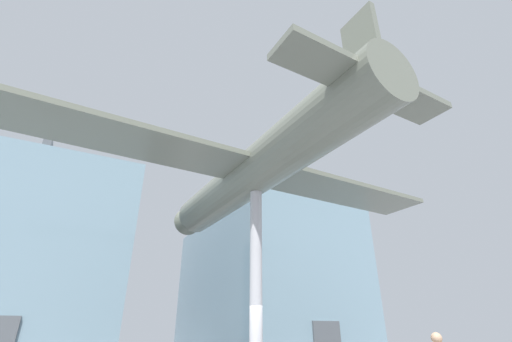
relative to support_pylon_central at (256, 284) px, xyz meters
name	(u,v)px	position (x,y,z in m)	size (l,w,h in m)	color
glass_pavilion_left	(28,273)	(-7.62, 13.46, 1.62)	(9.06, 14.31, 10.15)	#7593A3
glass_pavilion_right	(264,287)	(7.62, 13.46, 1.62)	(9.06, 14.31, 10.15)	#7593A3
support_pylon_central	(256,284)	(0.00, 0.00, 0.00)	(0.41, 0.41, 6.32)	#B7B7BC
suspended_airplane	(253,173)	(-0.01, 0.22, 4.03)	(16.50, 14.23, 3.29)	slate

